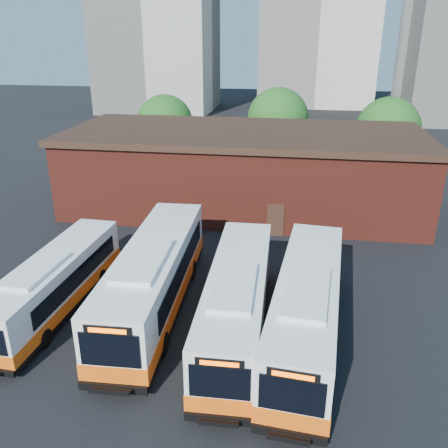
% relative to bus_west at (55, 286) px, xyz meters
% --- Properties ---
extents(ground, '(220.00, 220.00, 0.00)m').
position_rel_bus_west_xyz_m(ground, '(7.84, -2.26, -1.43)').
color(ground, black).
extents(bus_west, '(2.85, 11.64, 3.15)m').
position_rel_bus_west_xyz_m(bus_west, '(0.00, 0.00, 0.00)').
color(bus_west, white).
rests_on(bus_west, ground).
extents(bus_midwest, '(3.40, 14.04, 3.80)m').
position_rel_bus_west_xyz_m(bus_midwest, '(5.12, 0.87, 0.30)').
color(bus_midwest, white).
rests_on(bus_midwest, ground).
extents(bus_mideast, '(3.00, 12.95, 3.51)m').
position_rel_bus_west_xyz_m(bus_mideast, '(9.66, -0.58, 0.16)').
color(bus_mideast, white).
rests_on(bus_mideast, ground).
extents(bus_east, '(3.88, 13.44, 3.62)m').
position_rel_bus_west_xyz_m(bus_east, '(12.95, -0.76, 0.21)').
color(bus_east, white).
rests_on(bus_east, ground).
extents(transit_worker, '(0.65, 0.81, 1.93)m').
position_rel_bus_west_xyz_m(transit_worker, '(10.39, -5.68, -0.46)').
color(transit_worker, black).
rests_on(transit_worker, ground).
extents(depot_building, '(28.60, 12.60, 6.40)m').
position_rel_bus_west_xyz_m(depot_building, '(7.84, 17.73, 1.83)').
color(depot_building, maroon).
rests_on(depot_building, ground).
extents(tree_west, '(6.00, 6.00, 7.65)m').
position_rel_bus_west_xyz_m(tree_west, '(-2.16, 29.74, 3.22)').
color(tree_west, '#382314').
rests_on(tree_west, ground).
extents(tree_mid, '(6.56, 6.56, 8.36)m').
position_rel_bus_west_xyz_m(tree_mid, '(9.84, 31.74, 3.65)').
color(tree_mid, '#382314').
rests_on(tree_mid, ground).
extents(tree_east, '(6.24, 6.24, 7.96)m').
position_rel_bus_west_xyz_m(tree_east, '(20.84, 28.74, 3.40)').
color(tree_east, '#382314').
rests_on(tree_east, ground).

